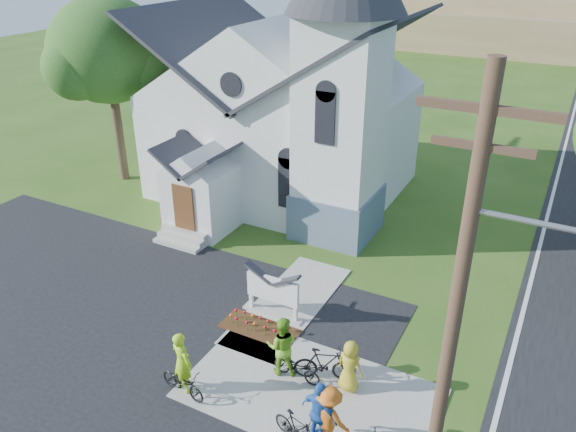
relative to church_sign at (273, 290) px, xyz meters
The scene contains 18 objects.
ground 3.57m from the church_sign, 69.44° to the right, with size 120.00×120.00×0.00m, color #305117.
parking_lot 7.86m from the church_sign, 138.12° to the right, with size 20.00×16.00×0.02m, color black.
sidewalk 3.95m from the church_sign, 45.00° to the right, with size 7.00×4.00×0.05m, color #ACA89B.
church 11.06m from the church_sign, 114.73° to the left, with size 12.35×12.00×13.00m.
church_sign is the anchor object (origin of this frame).
flower_bed 1.34m from the church_sign, 90.00° to the right, with size 2.60×1.10×0.07m, color #38230F.
utility_pole 9.18m from the church_sign, 35.60° to the right, with size 3.45×0.28×10.00m.
tree_lot_corner 15.53m from the church_sign, 152.02° to the left, with size 5.60×5.60×9.15m.
distant_hills 53.34m from the church_sign, 85.10° to the left, with size 61.00×10.00×5.60m.
cyclist_0 4.26m from the church_sign, 96.74° to the right, with size 0.71×0.47×1.94m, color #A4DF1A.
bike_0 4.46m from the church_sign, 95.27° to the right, with size 0.54×1.56×0.82m, color black.
cyclist_1 2.82m from the church_sign, 55.38° to the right, with size 0.92×0.72×1.89m, color #6FB421.
bike_1 3.50m from the church_sign, 35.48° to the right, with size 0.51×1.79×1.08m, color black.
cyclist_2 5.48m from the church_sign, 48.51° to the right, with size 1.09×0.45×1.86m, color blue.
bike_2 3.24m from the church_sign, 48.26° to the right, with size 0.53×1.51×0.79m, color black.
cyclist_3 5.61m from the church_sign, 46.52° to the right, with size 1.16×0.66×1.79m, color #C75E16.
bike_3 5.45m from the church_sign, 54.27° to the right, with size 0.42×1.49×0.90m, color black.
cyclist_4 4.14m from the church_sign, 29.56° to the right, with size 0.79×0.51×1.61m, color gold.
Camera 1 is at (6.50, -10.29, 11.57)m, focal length 35.00 mm.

